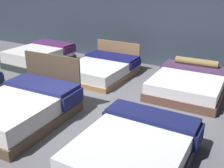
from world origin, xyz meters
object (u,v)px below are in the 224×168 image
at_px(bed_4, 40,56).
at_px(bed_2, 134,149).
at_px(bed_1, 23,107).
at_px(bed_6, 188,83).
at_px(bed_5, 102,68).

bearing_deg(bed_4, bed_2, -31.10).
bearing_deg(bed_1, bed_2, -4.52).
distance_m(bed_2, bed_6, 2.98).
xyz_separation_m(bed_5, bed_6, (2.39, 0.03, 0.01)).
xyz_separation_m(bed_1, bed_5, (-0.02, 2.87, -0.06)).
bearing_deg(bed_6, bed_5, 179.67).
xyz_separation_m(bed_4, bed_5, (2.26, 0.06, -0.06)).
height_order(bed_2, bed_5, bed_5).
bearing_deg(bed_2, bed_4, 147.83).
height_order(bed_4, bed_5, bed_5).
height_order(bed_1, bed_5, bed_1).
bearing_deg(bed_6, bed_4, 180.00).
distance_m(bed_5, bed_6, 2.39).
relative_size(bed_5, bed_6, 1.02).
distance_m(bed_4, bed_5, 2.27).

